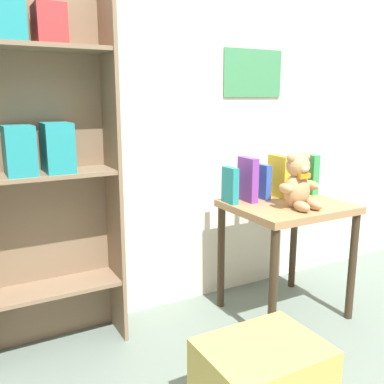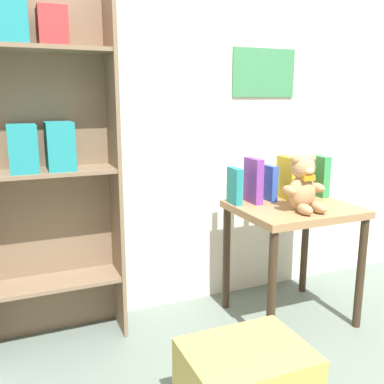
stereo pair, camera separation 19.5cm
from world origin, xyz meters
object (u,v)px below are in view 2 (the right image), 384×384
bookshelf_side (41,151)px  teddy_bear (303,185)px  book_standing_teal (235,186)px  book_standing_purple (253,181)px  display_table (293,224)px  book_standing_yellow (287,178)px  book_standing_orange (303,179)px  book_standing_blue (269,183)px  book_standing_green (319,176)px

bookshelf_side → teddy_bear: (1.14, -0.37, -0.18)m
book_standing_teal → book_standing_purple: 0.11m
display_table → teddy_bear: teddy_bear is taller
book_standing_yellow → display_table: bearing=-109.4°
teddy_bear → book_standing_orange: (0.17, 0.23, -0.03)m
book_standing_teal → book_standing_blue: (0.21, -0.00, -0.00)m
display_table → book_standing_orange: book_standing_orange is taller
book_standing_teal → display_table: bearing=-28.2°
teddy_bear → book_standing_purple: size_ratio=1.19×
book_standing_yellow → book_standing_green: bearing=-0.7°
display_table → book_standing_teal: size_ratio=3.27×
book_standing_purple → book_standing_yellow: size_ratio=1.01×
book_standing_purple → book_standing_blue: 0.11m
book_standing_blue → book_standing_green: size_ratio=0.84×
book_standing_yellow → book_standing_green: size_ratio=1.02×
book_standing_purple → book_standing_blue: (0.10, 0.01, -0.02)m
display_table → book_standing_yellow: 0.26m
book_standing_yellow → book_standing_purple: bearing=-178.7°
teddy_bear → book_standing_yellow: bearing=72.9°
book_standing_orange → book_standing_green: (0.10, -0.01, 0.01)m
book_standing_purple → book_standing_yellow: bearing=1.3°
bookshelf_side → display_table: bookshelf_side is taller
book_standing_purple → book_standing_teal: bearing=176.3°
book_standing_yellow → book_standing_orange: size_ratio=1.15×
bookshelf_side → book_standing_orange: size_ratio=8.26×
book_standing_blue → book_standing_orange: (0.21, -0.01, 0.01)m
book_standing_teal → book_standing_orange: size_ratio=0.94×
book_standing_purple → book_standing_orange: book_standing_purple is taller
bookshelf_side → book_standing_teal: (0.90, -0.13, -0.21)m
teddy_bear → book_standing_orange: teddy_bear is taller
book_standing_teal → book_standing_green: size_ratio=0.84×
bookshelf_side → book_standing_green: bookshelf_side is taller
book_standing_green → bookshelf_side: bearing=175.4°
book_standing_teal → book_standing_blue: size_ratio=1.00×
book_standing_teal → book_standing_yellow: (0.31, -0.01, 0.02)m
bookshelf_side → book_standing_teal: bearing=-8.2°
bookshelf_side → book_standing_yellow: 1.23m
book_standing_green → display_table: bearing=-151.7°
book_standing_blue → book_standing_orange: 0.21m
book_standing_purple → book_standing_orange: size_ratio=1.16×
book_standing_blue → book_standing_yellow: bearing=-5.5°
bookshelf_side → book_standing_blue: bookshelf_side is taller
teddy_bear → book_standing_blue: size_ratio=1.48×
book_standing_blue → book_standing_green: book_standing_green is taller
teddy_bear → book_standing_purple: bearing=120.7°
book_standing_blue → book_standing_yellow: book_standing_yellow is taller
book_standing_teal → book_standing_purple: bearing=-3.5°
book_standing_yellow → book_standing_orange: bearing=1.4°
book_standing_orange → book_standing_blue: bearing=178.2°
bookshelf_side → display_table: bearing=-13.4°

